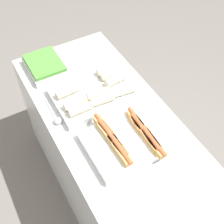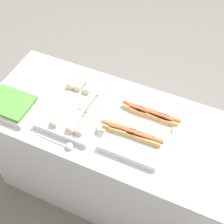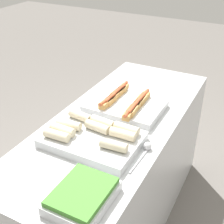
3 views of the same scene
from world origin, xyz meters
name	(u,v)px [view 3 (image 3 of 3)]	position (x,y,z in m)	size (l,w,h in m)	color
ground_plane	(116,218)	(0.00, 0.00, 0.00)	(12.00, 12.00, 0.00)	slate
counter	(116,174)	(0.00, 0.00, 0.44)	(1.75, 0.70, 0.89)	silver
tray_hotdogs	(125,105)	(0.12, 0.00, 0.92)	(0.41, 0.47, 0.10)	silver
tray_wraps	(93,137)	(-0.28, 0.00, 0.92)	(0.35, 0.50, 0.10)	silver
tray_side_front	(82,196)	(-0.67, -0.18, 0.92)	(0.29, 0.23, 0.07)	silver
serving_spoon_near	(146,149)	(-0.22, -0.28, 0.90)	(0.24, 0.04, 0.04)	silver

